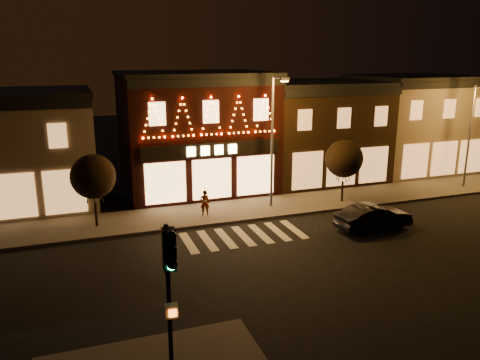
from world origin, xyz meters
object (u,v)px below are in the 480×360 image
streetlamp_mid (274,132)px  dark_sedan (374,217)px  traffic_signal_near (170,279)px  pedestrian (205,203)px

streetlamp_mid → dark_sedan: (3.88, -5.14, -4.18)m
streetlamp_mid → dark_sedan: bearing=-53.4°
traffic_signal_near → streetlamp_mid: (9.35, 14.73, 1.22)m
traffic_signal_near → streetlamp_mid: streetlamp_mid is taller
traffic_signal_near → streetlamp_mid: 17.49m
streetlamp_mid → dark_sedan: size_ratio=1.86×
dark_sedan → pedestrian: (-8.29, 5.04, 0.21)m
pedestrian → streetlamp_mid: bearing=-168.9°
traffic_signal_near → streetlamp_mid: bearing=62.1°
streetlamp_mid → pedestrian: streetlamp_mid is taller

